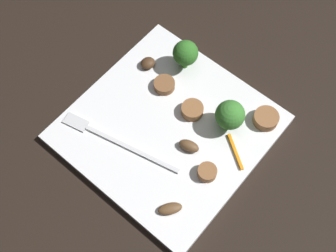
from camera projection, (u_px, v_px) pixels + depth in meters
name	position (u px, v px, depth m)	size (l,w,h in m)	color
ground_plane	(168.00, 130.00, 0.63)	(1.40, 1.40, 0.00)	black
plate	(168.00, 128.00, 0.63)	(0.26, 0.26, 0.01)	white
fork	(112.00, 139.00, 0.61)	(0.18, 0.05, 0.00)	silver
broccoli_floret_0	(230.00, 115.00, 0.59)	(0.04, 0.04, 0.05)	#408630
broccoli_floret_1	(185.00, 53.00, 0.64)	(0.04, 0.04, 0.05)	#347525
sausage_slice_0	(192.00, 110.00, 0.62)	(0.03, 0.03, 0.01)	brown
sausage_slice_1	(164.00, 85.00, 0.64)	(0.03, 0.03, 0.01)	brown
sausage_slice_2	(207.00, 172.00, 0.58)	(0.03, 0.03, 0.01)	brown
sausage_slice_3	(266.00, 119.00, 0.62)	(0.04, 0.04, 0.01)	brown
mushroom_0	(148.00, 63.00, 0.66)	(0.02, 0.02, 0.01)	#422B19
mushroom_1	(189.00, 146.00, 0.60)	(0.03, 0.02, 0.01)	brown
mushroom_2	(170.00, 209.00, 0.56)	(0.03, 0.02, 0.01)	brown
pepper_strip_1	(235.00, 152.00, 0.60)	(0.05, 0.00, 0.00)	orange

